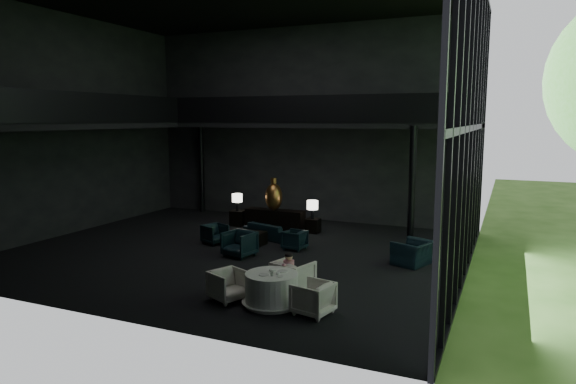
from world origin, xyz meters
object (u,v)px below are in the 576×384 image
at_px(dining_chair_north, 293,272).
at_px(child, 289,264).
at_px(table_lamp_right, 312,206).
at_px(dining_table, 272,291).
at_px(side_table_left, 238,218).
at_px(dining_chair_west, 229,284).
at_px(coffee_table, 248,239).
at_px(lounge_armchair_east, 294,240).
at_px(dining_chair_east, 313,296).
at_px(table_lamp_left, 237,199).
at_px(bronze_urn, 274,196).
at_px(lounge_armchair_west, 215,234).
at_px(window_armchair, 413,249).
at_px(sofa, 269,229).
at_px(console, 275,219).
at_px(lounge_armchair_south, 239,241).
at_px(side_table_right, 313,226).

distance_m(dining_chair_north, child, 0.31).
relative_size(table_lamp_right, dining_chair_north, 0.72).
relative_size(table_lamp_right, dining_table, 0.51).
height_order(side_table_left, dining_chair_west, dining_chair_west).
bearing_deg(dining_chair_west, coffee_table, 47.18).
bearing_deg(lounge_armchair_east, table_lamp_right, -166.75).
bearing_deg(lounge_armchair_east, dining_chair_east, 32.69).
distance_m(table_lamp_left, table_lamp_right, 3.20).
height_order(bronze_urn, table_lamp_left, bronze_urn).
height_order(lounge_armchair_west, dining_chair_north, dining_chair_north).
height_order(lounge_armchair_east, window_armchair, window_armchair).
relative_size(side_table_left, table_lamp_left, 0.88).
bearing_deg(lounge_armchair_west, dining_chair_east, -109.25).
distance_m(lounge_armchair_east, dining_table, 5.08).
bearing_deg(child, table_lamp_right, -74.01).
distance_m(sofa, lounge_armchair_east, 1.77).
bearing_deg(dining_table, lounge_armchair_west, 133.53).
relative_size(console, window_armchair, 2.16).
height_order(bronze_urn, dining_chair_west, bronze_urn).
bearing_deg(dining_chair_north, console, -45.49).
height_order(coffee_table, dining_chair_north, dining_chair_north).
xyz_separation_m(console, dining_chair_east, (4.48, -7.63, 0.03)).
bearing_deg(bronze_urn, table_lamp_left, 179.89).
height_order(dining_table, child, child).
relative_size(window_armchair, dining_chair_east, 1.34).
bearing_deg(coffee_table, lounge_armchair_south, -73.10).
distance_m(bronze_urn, sofa, 1.83).
bearing_deg(table_lamp_right, lounge_armchair_west, -130.64).
distance_m(sofa, coffee_table, 1.20).
height_order(console, dining_chair_north, dining_chair_north).
distance_m(side_table_left, lounge_armchair_south, 4.70).
bearing_deg(side_table_left, child, -52.50).
distance_m(dining_chair_east, dining_chair_west, 2.13).
height_order(sofa, dining_chair_west, dining_chair_west).
bearing_deg(table_lamp_left, table_lamp_right, -0.46).
bearing_deg(dining_chair_west, dining_chair_north, -20.60).
bearing_deg(table_lamp_right, table_lamp_left, 179.54).
relative_size(side_table_left, dining_table, 0.44).
bearing_deg(lounge_armchair_south, bronze_urn, 111.41).
bearing_deg(coffee_table, console, 96.05).
bearing_deg(console, table_lamp_left, -176.57).
relative_size(side_table_left, dining_chair_north, 0.63).
bearing_deg(dining_chair_north, side_table_left, -35.57).
xyz_separation_m(dining_chair_east, dining_chair_west, (-2.13, 0.03, -0.01)).
distance_m(table_lamp_right, window_armchair, 5.05).
height_order(table_lamp_left, child, table_lamp_left).
relative_size(lounge_armchair_west, dining_chair_east, 0.86).
relative_size(side_table_right, lounge_armchair_west, 0.76).
bearing_deg(child, sofa, -59.71).
bearing_deg(coffee_table, child, -50.65).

